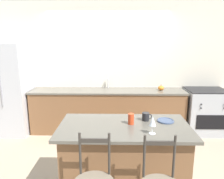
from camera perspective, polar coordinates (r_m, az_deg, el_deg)
name	(u,v)px	position (r m, az deg, el deg)	size (l,w,h in m)	color
ground_plane	(107,137)	(4.50, -1.26, -12.34)	(18.00, 18.00, 0.00)	tan
wall_back	(108,66)	(4.76, -1.02, 6.04)	(6.00, 0.07, 2.70)	beige
back_counter	(108,110)	(4.66, -1.11, -5.46)	(3.19, 0.64, 0.90)	brown
sink_faucet	(108,82)	(4.70, -1.06, 2.04)	(0.02, 0.13, 0.22)	#ADAFB5
kitchen_island	(124,161)	(2.79, 3.13, -18.25)	(1.53, 0.82, 0.94)	brown
refrigerator	(8,89)	(4.97, -25.58, 0.07)	(0.89, 0.78, 1.85)	#BCBCC1
oven_range	(205,111)	(4.97, 23.06, -5.22)	(0.79, 0.68, 0.92)	#ADAFB5
dinner_plate	(166,121)	(2.79, 13.80, -7.90)	(0.21, 0.21, 0.02)	#425170
wine_glass	(153,122)	(2.36, 10.56, -8.22)	(0.08, 0.08, 0.19)	white
coffee_mug	(146,117)	(2.75, 8.84, -7.01)	(0.12, 0.09, 0.10)	#232326
tumbler_cup	(131,119)	(2.61, 4.98, -7.65)	(0.07, 0.07, 0.13)	red
pumpkin_decoration	(161,88)	(4.62, 12.66, 0.40)	(0.12, 0.12, 0.12)	orange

